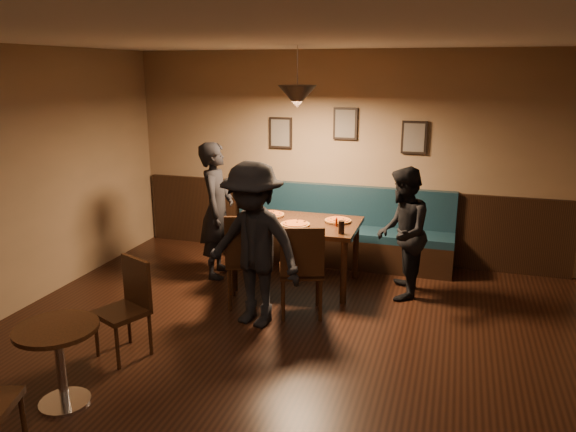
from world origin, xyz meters
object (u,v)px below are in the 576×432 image
object	(u,v)px
diner_right	(402,233)
diner_front	(253,245)
chair_near_left	(249,258)
cafe_table	(61,366)
chair_near_right	(301,269)
soda_glass	(341,227)
booth_bench	(339,227)
diner_left	(217,210)
tabasco_bottle	(336,222)
cafe_chair_far	(121,310)
dining_table	(297,253)

from	to	relation	value
diner_right	diner_front	bearing A→B (deg)	-52.81
chair_near_left	cafe_table	distance (m)	2.35
chair_near_right	diner_front	world-z (taller)	diner_front
soda_glass	cafe_table	size ratio (longest dim) A/B	0.22
booth_bench	diner_front	world-z (taller)	diner_front
diner_left	cafe_table	size ratio (longest dim) A/B	2.56
booth_bench	tabasco_bottle	bearing A→B (deg)	-79.84
chair_near_right	cafe_table	world-z (taller)	chair_near_right
cafe_table	cafe_chair_far	bearing A→B (deg)	88.45
dining_table	diner_front	size ratio (longest dim) A/B	0.87
booth_bench	diner_left	distance (m)	1.67
booth_bench	diner_front	xyz separation A→B (m)	(-0.44, -2.06, 0.35)
cafe_table	booth_bench	bearing A→B (deg)	70.45
chair_near_left	diner_right	world-z (taller)	diner_right
diner_front	cafe_chair_far	bearing A→B (deg)	-118.55
chair_near_right	cafe_chair_far	size ratio (longest dim) A/B	1.13
tabasco_bottle	cafe_chair_far	bearing A→B (deg)	-125.92
dining_table	diner_front	bearing A→B (deg)	-96.30
booth_bench	tabasco_bottle	size ratio (longest dim) A/B	26.79
chair_near_left	diner_right	xyz separation A→B (m)	(1.59, 0.71, 0.22)
chair_near_left	diner_left	xyz separation A→B (m)	(-0.69, 0.70, 0.32)
chair_near_left	diner_front	world-z (taller)	diner_front
diner_front	tabasco_bottle	distance (m)	1.26
soda_glass	cafe_chair_far	size ratio (longest dim) A/B	0.16
diner_left	cafe_table	bearing A→B (deg)	169.74
dining_table	diner_right	bearing A→B (deg)	-0.14
dining_table	cafe_table	size ratio (longest dim) A/B	2.22
booth_bench	diner_front	size ratio (longest dim) A/B	1.77
booth_bench	dining_table	size ratio (longest dim) A/B	2.04
dining_table	chair_near_left	xyz separation A→B (m)	(-0.35, -0.70, 0.14)
diner_right	soda_glass	distance (m)	0.72
dining_table	chair_near_left	world-z (taller)	chair_near_left
dining_table	chair_near_left	bearing A→B (deg)	-117.09
diner_right	tabasco_bottle	xyz separation A→B (m)	(-0.75, -0.06, 0.09)
chair_near_right	booth_bench	bearing A→B (deg)	69.81
soda_glass	cafe_chair_far	xyz separation A→B (m)	(-1.63, -1.82, -0.41)
cafe_table	diner_left	bearing A→B (deg)	89.94
diner_left	diner_front	size ratio (longest dim) A/B	1.00
cafe_chair_far	tabasco_bottle	bearing A→B (deg)	-102.32
chair_near_right	dining_table	bearing A→B (deg)	90.77
diner_left	diner_right	size ratio (longest dim) A/B	1.13
chair_near_left	diner_left	bearing A→B (deg)	116.86
dining_table	chair_near_right	bearing A→B (deg)	-71.01
dining_table	cafe_chair_far	bearing A→B (deg)	-116.12
diner_right	soda_glass	bearing A→B (deg)	-66.32
diner_right	chair_near_right	bearing A→B (deg)	-53.57
diner_left	diner_right	xyz separation A→B (m)	(2.28, 0.01, -0.09)
booth_bench	soda_glass	distance (m)	1.30
booth_bench	dining_table	bearing A→B (deg)	-109.60
soda_glass	diner_left	bearing A→B (deg)	169.11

